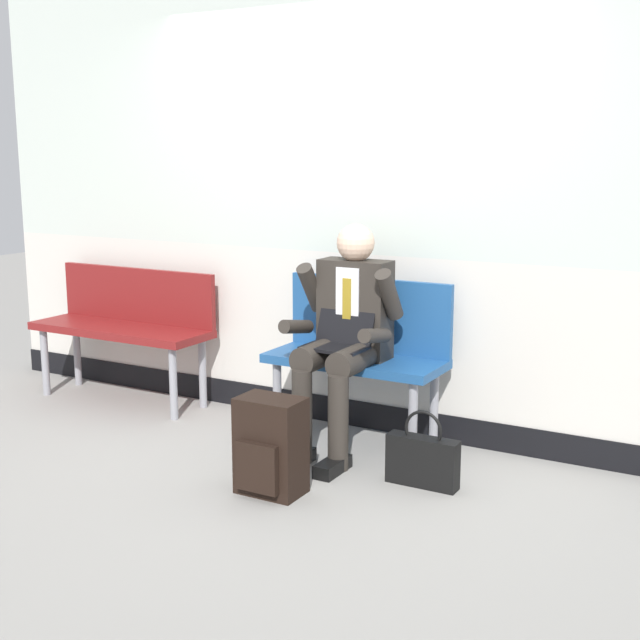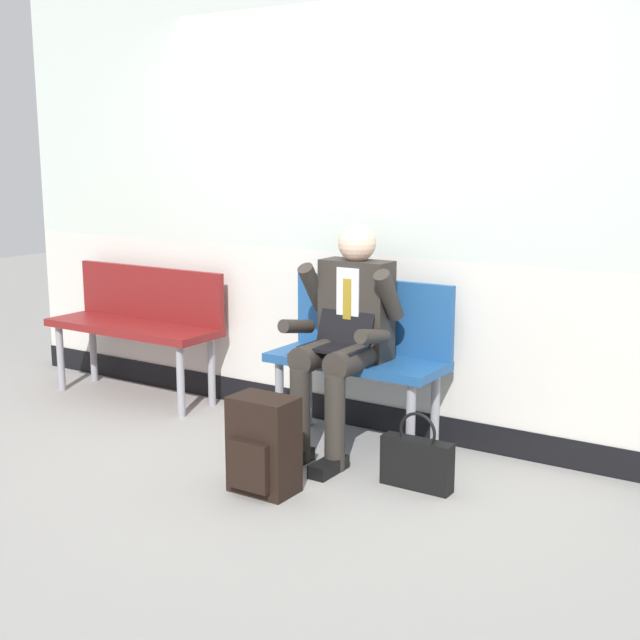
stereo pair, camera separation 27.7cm
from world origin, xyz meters
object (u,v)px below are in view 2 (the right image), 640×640
Objects in this scene: bench_with_person at (363,348)px; person_seated at (344,332)px; bench_empty at (139,318)px; backpack at (263,446)px; handbag at (417,462)px.

bench_with_person is 0.24m from person_seated.
bench_empty is 1.77m from person_seated.
backpack is at bearing -92.33° from person_seated.
person_seated is at bearing -6.35° from bench_empty.
handbag is at bearing -11.03° from bench_empty.
bench_with_person is 0.85m from handbag.
backpack reaches higher than handbag.
person_seated is (1.75, -0.20, 0.14)m from bench_empty.
bench_with_person reaches higher than backpack.
person_seated is 0.84m from handbag.
bench_empty is 2.42m from handbag.
backpack is 0.77m from handbag.
bench_empty is at bearing 152.20° from backpack.
person_seated is at bearing -90.00° from bench_with_person.
person_seated reaches higher than bench_with_person.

